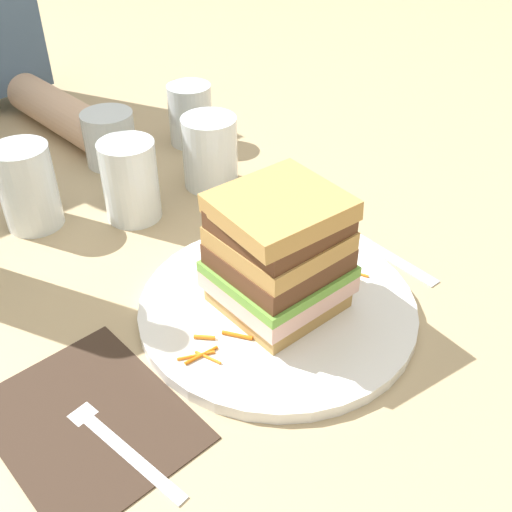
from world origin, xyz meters
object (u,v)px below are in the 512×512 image
object	(u,v)px
napkin_dark	(89,419)
empty_tumbler_2	(28,187)
empty_tumbler_0	(130,181)
empty_tumbler_1	(190,115)
fork	(106,432)
juice_glass	(210,155)
sandwich	(279,254)
knife	(368,243)
empty_tumbler_3	(110,138)
main_plate	(277,307)

from	to	relation	value
napkin_dark	empty_tumbler_2	xyz separation A→B (m)	(0.11, 0.29, 0.05)
empty_tumbler_0	empty_tumbler_1	xyz separation A→B (m)	(0.17, 0.11, -0.01)
empty_tumbler_0	fork	bearing A→B (deg)	-128.70
empty_tumbler_2	juice_glass	bearing A→B (deg)	-18.86
juice_glass	empty_tumbler_2	world-z (taller)	empty_tumbler_2
sandwich	fork	xyz separation A→B (m)	(-0.20, -0.01, -0.07)
sandwich	knife	bearing A→B (deg)	3.60
napkin_dark	empty_tumbler_1	size ratio (longest dim) A/B	1.99
empty_tumbler_1	empty_tumbler_3	size ratio (longest dim) A/B	1.18
sandwich	napkin_dark	distance (m)	0.21
napkin_dark	juice_glass	xyz separation A→B (m)	(0.32, 0.22, 0.04)
napkin_dark	empty_tumbler_1	bearing A→B (deg)	41.58
main_plate	knife	distance (m)	0.16
fork	empty_tumbler_3	distance (m)	0.46
knife	empty_tumbler_2	size ratio (longest dim) A/B	2.01
juice_glass	empty_tumbler_0	bearing A→B (deg)	177.28
empty_tumbler_1	napkin_dark	bearing A→B (deg)	-138.42
fork	juice_glass	bearing A→B (deg)	37.64
juice_glass	knife	bearing A→B (deg)	-80.12
knife	main_plate	bearing A→B (deg)	-176.49
napkin_dark	empty_tumbler_1	xyz separation A→B (m)	(0.38, 0.33, 0.04)
napkin_dark	empty_tumbler_0	distance (m)	0.31
knife	empty_tumbler_3	distance (m)	0.38
juice_glass	empty_tumbler_3	xyz separation A→B (m)	(-0.06, 0.14, -0.01)
knife	empty_tumbler_3	world-z (taller)	empty_tumbler_3
fork	knife	xyz separation A→B (m)	(0.35, 0.02, -0.00)
sandwich	knife	size ratio (longest dim) A/B	0.62
fork	empty_tumbler_0	distance (m)	0.32
empty_tumbler_0	empty_tumbler_3	xyz separation A→B (m)	(0.06, 0.13, -0.01)
napkin_dark	empty_tumbler_0	xyz separation A→B (m)	(0.20, 0.23, 0.05)
sandwich	empty_tumbler_1	bearing A→B (deg)	63.35
fork	juice_glass	world-z (taller)	juice_glass
main_plate	juice_glass	size ratio (longest dim) A/B	2.92
sandwich	fork	world-z (taller)	sandwich
empty_tumbler_0	napkin_dark	bearing A→B (deg)	-131.65
juice_glass	empty_tumbler_1	bearing A→B (deg)	62.54
fork	juice_glass	distance (m)	0.40
empty_tumbler_3	empty_tumbler_0	bearing A→B (deg)	-112.80
napkin_dark	empty_tumbler_3	distance (m)	0.44
main_plate	knife	world-z (taller)	main_plate
napkin_dark	empty_tumbler_2	distance (m)	0.32
empty_tumbler_0	empty_tumbler_1	distance (m)	0.21
empty_tumbler_0	empty_tumbler_3	world-z (taller)	empty_tumbler_0
sandwich	empty_tumbler_0	distance (m)	0.24
knife	empty_tumbler_0	bearing A→B (deg)	123.94
sandwich	juice_glass	xyz separation A→B (m)	(0.12, 0.24, -0.03)
juice_glass	empty_tumbler_2	distance (m)	0.22
main_plate	sandwich	size ratio (longest dim) A/B	2.17
knife	empty_tumbler_3	size ratio (longest dim) A/B	2.76
juice_glass	empty_tumbler_1	xyz separation A→B (m)	(0.06, 0.11, 0.00)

